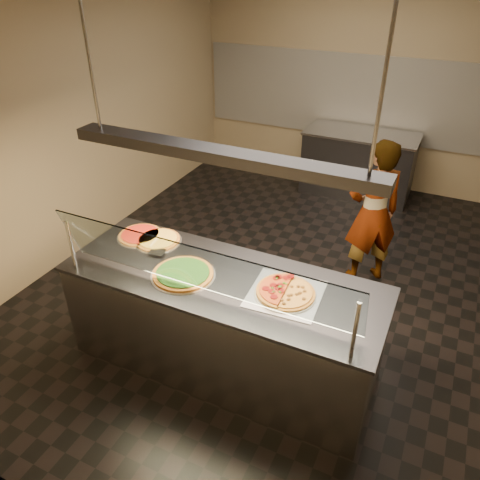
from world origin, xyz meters
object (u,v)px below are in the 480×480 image
at_px(pizza_spinach, 183,273).
at_px(heat_lamp_housing, 219,155).
at_px(pizza_cheese, 158,240).
at_px(worker, 373,214).
at_px(half_pizza_pepperoni, 273,287).
at_px(perforated_tray, 285,293).
at_px(prep_table, 358,164).
at_px(pizza_tomato, 140,235).
at_px(half_pizza_sausage, 299,295).
at_px(serving_counter, 223,322).
at_px(sneeze_guard, 198,269).
at_px(pizza_spatula, 155,246).

bearing_deg(pizza_spinach, heat_lamp_housing, 19.69).
height_order(pizza_cheese, worker, worker).
xyz_separation_m(half_pizza_pepperoni, worker, (0.39, 1.81, -0.16)).
bearing_deg(half_pizza_pepperoni, pizza_cheese, 169.43).
height_order(perforated_tray, pizza_spinach, pizza_spinach).
bearing_deg(worker, prep_table, -110.60).
height_order(pizza_cheese, pizza_tomato, same).
relative_size(half_pizza_pepperoni, half_pizza_sausage, 1.00).
distance_m(serving_counter, worker, 2.03).
distance_m(perforated_tray, pizza_spinach, 0.83).
bearing_deg(pizza_tomato, pizza_spinach, -27.56).
bearing_deg(heat_lamp_housing, pizza_tomato, 165.82).
bearing_deg(half_pizza_sausage, heat_lamp_housing, -178.57).
bearing_deg(half_pizza_pepperoni, half_pizza_sausage, -0.77).
xyz_separation_m(half_pizza_sausage, pizza_cheese, (-1.39, 0.22, -0.01)).
height_order(sneeze_guard, pizza_cheese, sneeze_guard).
xyz_separation_m(perforated_tray, half_pizza_sausage, (0.11, -0.00, 0.02)).
distance_m(half_pizza_pepperoni, pizza_spinach, 0.72).
relative_size(perforated_tray, half_pizza_pepperoni, 1.25).
distance_m(pizza_spatula, prep_table, 3.94).
distance_m(sneeze_guard, pizza_tomato, 1.15).
height_order(serving_counter, pizza_tomato, pizza_tomato).
xyz_separation_m(serving_counter, perforated_tray, (0.53, 0.02, 0.47)).
xyz_separation_m(serving_counter, heat_lamp_housing, (0.00, 0.00, 1.48)).
xyz_separation_m(prep_table, heat_lamp_housing, (-0.20, -3.92, 1.48)).
bearing_deg(heat_lamp_housing, pizza_cheese, 162.54).
relative_size(pizza_spinach, worker, 0.32).
bearing_deg(serving_counter, heat_lamp_housing, 0.00).
height_order(perforated_tray, half_pizza_sausage, half_pizza_sausage).
distance_m(half_pizza_sausage, heat_lamp_housing, 1.18).
bearing_deg(sneeze_guard, pizza_tomato, 148.49).
height_order(sneeze_guard, pizza_spinach, sneeze_guard).
xyz_separation_m(half_pizza_pepperoni, pizza_cheese, (-1.18, 0.22, -0.02)).
distance_m(half_pizza_sausage, pizza_spatula, 1.35).
distance_m(serving_counter, heat_lamp_housing, 1.48).
relative_size(sneeze_guard, worker, 1.47).
xyz_separation_m(perforated_tray, pizza_spinach, (-0.82, -0.12, 0.01)).
relative_size(half_pizza_pepperoni, pizza_tomato, 1.10).
bearing_deg(worker, pizza_cheese, 8.32).
distance_m(pizza_cheese, heat_lamp_housing, 1.28).
distance_m(sneeze_guard, prep_table, 4.34).
distance_m(half_pizza_sausage, pizza_spinach, 0.93).
distance_m(pizza_cheese, pizza_spatula, 0.13).
xyz_separation_m(sneeze_guard, worker, (0.81, 2.17, -0.43)).
bearing_deg(heat_lamp_housing, half_pizza_sausage, 1.43).
xyz_separation_m(pizza_spinach, pizza_spatula, (-0.42, 0.23, 0.01)).
bearing_deg(pizza_spinach, half_pizza_pepperoni, 9.78).
bearing_deg(worker, heat_lamp_housing, 29.06).
bearing_deg(pizza_spinach, pizza_spatula, 151.61).
xyz_separation_m(pizza_cheese, worker, (1.57, 1.59, -0.14)).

